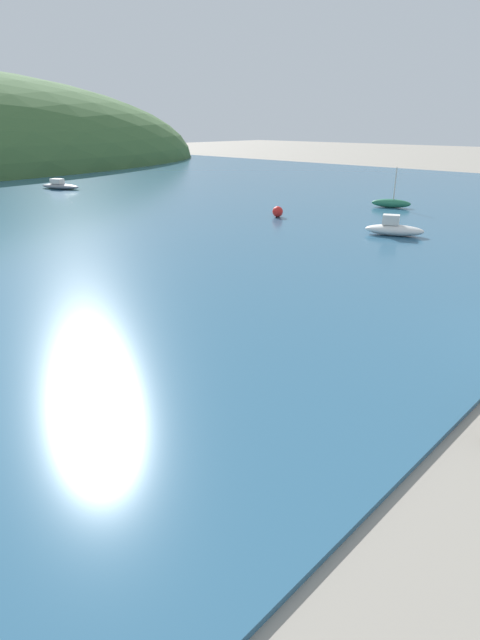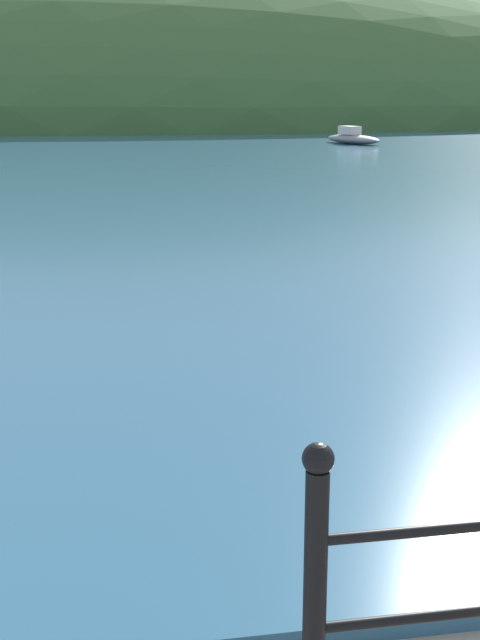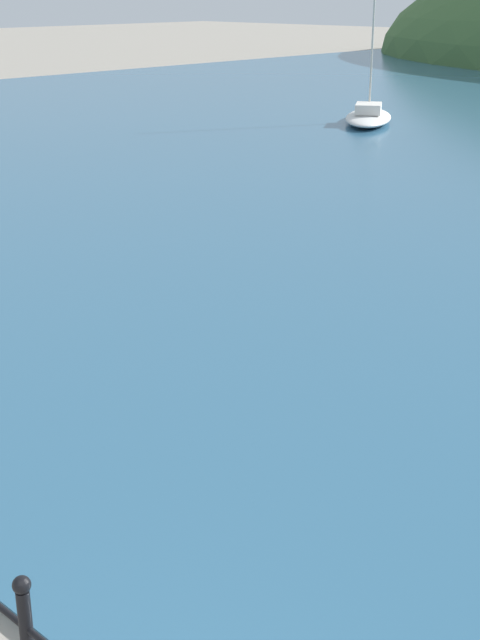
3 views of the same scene
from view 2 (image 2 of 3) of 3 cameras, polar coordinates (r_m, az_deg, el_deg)
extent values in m
cube|color=#2D5B7A|center=(33.96, -0.39, 10.65)|extent=(80.00, 60.00, 0.10)
ellipsoid|color=#3D6033|center=(68.09, -5.47, 12.57)|extent=(81.73, 44.95, 21.79)
cylinder|color=black|center=(3.54, 4.80, -17.75)|extent=(0.09, 0.09, 1.10)
sphere|color=black|center=(3.26, 5.03, -8.83)|extent=(0.12, 0.12, 0.12)
ellipsoid|color=gray|center=(38.88, 7.24, 11.41)|extent=(2.16, 3.41, 0.39)
cube|color=silver|center=(39.05, 7.03, 11.96)|extent=(0.86, 1.06, 0.35)
camera|label=1|loc=(7.12, -95.78, 17.88)|focal=28.00mm
camera|label=3|loc=(9.01, 80.75, 16.84)|focal=50.00mm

